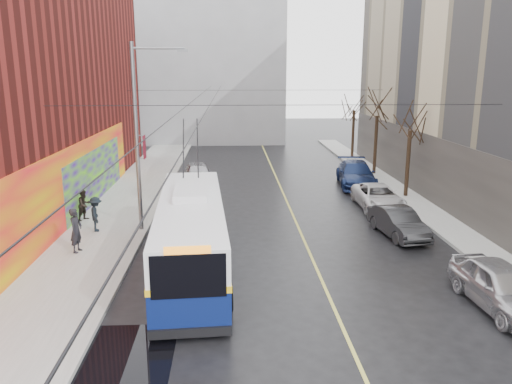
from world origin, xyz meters
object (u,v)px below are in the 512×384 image
trolleybus (191,233)px  pedestrian_b (84,205)px  pedestrian_c (96,214)px  pedestrian_a (76,230)px  tree_near (411,118)px  parked_car_c (378,197)px  following_car (198,174)px  tree_mid (378,105)px  streetlight_pole (140,133)px  parked_car_a (501,286)px  parked_car_d (356,174)px  parked_car_b (398,222)px  tree_far (354,101)px

trolleybus → pedestrian_b: size_ratio=7.20×
pedestrian_c → pedestrian_a: bearing=163.0°
tree_near → parked_car_c: size_ratio=1.32×
following_car → pedestrian_a: 14.13m
tree_mid → pedestrian_a: size_ratio=3.48×
streetlight_pole → parked_car_a: size_ratio=1.99×
tree_mid → parked_car_d: tree_mid is taller
parked_car_b → pedestrian_b: (-15.55, 3.01, 0.28)m
tree_near → following_car: 14.49m
tree_far → pedestrian_b: bearing=-135.3°
tree_near → trolleybus: size_ratio=0.55×
tree_near → parked_car_b: 8.97m
tree_near → parked_car_a: 15.54m
tree_mid → parked_car_b: tree_mid is taller
following_car → pedestrian_b: pedestrian_b is taller
parked_car_c → following_car: following_car is taller
parked_car_b → pedestrian_c: (-14.46, 1.08, 0.32)m
pedestrian_a → pedestrian_b: 4.89m
streetlight_pole → pedestrian_b: (-3.34, 1.70, -3.89)m
streetlight_pole → tree_far: size_ratio=1.37×
tree_mid → pedestrian_b: (-18.48, -11.30, -4.30)m
pedestrian_a → pedestrian_b: pedestrian_a is taller
parked_car_d → trolleybus: bearing=-119.2°
parked_car_d → pedestrian_b: (-16.19, -7.75, 0.13)m
pedestrian_a → pedestrian_c: pedestrian_a is taller
streetlight_pole → parked_car_b: 12.96m
tree_far → trolleybus: (-12.47, -24.88, -3.63)m
parked_car_a → pedestrian_a: (-15.49, 5.74, 0.34)m
streetlight_pole → parked_car_b: streetlight_pole is taller
pedestrian_a → tree_far: bearing=-27.2°
following_car → pedestrian_a: size_ratio=2.36×
tree_near → pedestrian_c: bearing=-160.3°
trolleybus → parked_car_a: size_ratio=2.57×
tree_mid → tree_far: size_ratio=1.02×
streetlight_pole → parked_car_a: streetlight_pole is taller
parked_car_a → tree_mid: bearing=81.5°
parked_car_a → following_car: size_ratio=1.00×
parked_car_a → pedestrian_b: pedestrian_b is taller
streetlight_pole → following_car: 11.31m
parked_car_c → parked_car_d: parked_car_d is taller
trolleybus → pedestrian_b: (-6.02, 6.58, -0.56)m
tree_mid → pedestrian_c: bearing=-142.8°
tree_mid → parked_car_a: tree_mid is taller
tree_mid → parked_car_b: 15.30m
tree_near → parked_car_c: bearing=-136.4°
streetlight_pole → parked_car_c: 13.86m
tree_far → pedestrian_b: 26.34m
tree_mid → pedestrian_c: (-17.39, -13.23, -4.26)m
tree_mid → pedestrian_a: 24.12m
streetlight_pole → parked_car_c: streetlight_pole is taller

